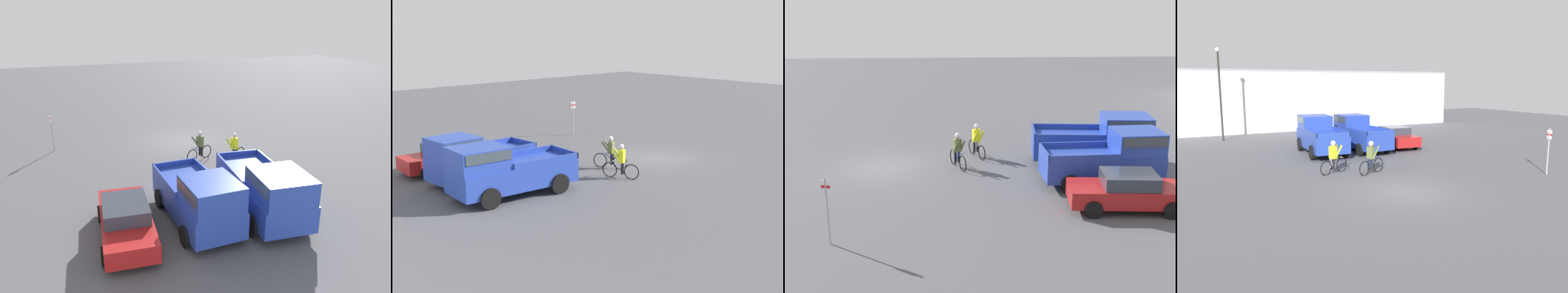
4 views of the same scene
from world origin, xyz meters
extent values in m
plane|color=#4C4C51|center=(0.00, 0.00, 0.00)|extent=(80.00, 80.00, 0.00)
cube|color=#233D9E|center=(-0.20, 9.80, 0.93)|extent=(2.52, 5.64, 1.04)
cube|color=#233D9E|center=(-0.07, 11.45, 1.92)|extent=(2.09, 2.34, 0.94)
cube|color=#333D47|center=(-0.07, 11.45, 2.12)|extent=(2.14, 2.17, 0.41)
cube|color=#233D9E|center=(-1.29, 8.79, 1.57)|extent=(0.34, 3.29, 0.25)
cube|color=#233D9E|center=(0.71, 8.63, 1.57)|extent=(0.34, 3.29, 0.25)
cube|color=#233D9E|center=(-0.42, 7.10, 1.57)|extent=(2.09, 0.25, 0.25)
cylinder|color=black|center=(-1.11, 11.59, 0.45)|extent=(0.29, 0.91, 0.90)
cylinder|color=black|center=(0.98, 11.42, 0.45)|extent=(0.29, 0.91, 0.90)
cylinder|color=black|center=(-1.38, 8.19, 0.45)|extent=(0.29, 0.91, 0.90)
cylinder|color=black|center=(0.70, 8.02, 0.45)|extent=(0.29, 0.91, 0.90)
cube|color=#233D9E|center=(2.60, 9.61, 0.87)|extent=(2.25, 5.14, 1.02)
cube|color=#233D9E|center=(2.53, 11.12, 1.86)|extent=(1.94, 2.10, 0.97)
cube|color=#333D47|center=(2.53, 11.12, 2.08)|extent=(2.00, 1.94, 0.42)
cube|color=#233D9E|center=(1.68, 8.56, 1.51)|extent=(0.22, 3.03, 0.25)
cube|color=#233D9E|center=(3.61, 8.65, 1.51)|extent=(0.22, 3.03, 0.25)
cube|color=#233D9E|center=(2.72, 7.13, 1.51)|extent=(2.01, 0.17, 0.25)
cylinder|color=black|center=(1.52, 11.13, 0.40)|extent=(0.26, 0.81, 0.80)
cylinder|color=black|center=(3.53, 11.22, 0.40)|extent=(0.26, 0.81, 0.80)
cylinder|color=black|center=(1.67, 8.00, 0.40)|extent=(0.26, 0.81, 0.80)
cylinder|color=black|center=(3.68, 8.10, 0.40)|extent=(0.26, 0.81, 0.80)
cube|color=maroon|center=(5.40, 9.97, 0.62)|extent=(2.09, 4.63, 0.67)
cube|color=#2D333D|center=(5.40, 9.97, 1.21)|extent=(1.75, 2.14, 0.51)
cylinder|color=black|center=(4.60, 11.47, 0.33)|extent=(0.22, 0.68, 0.67)
cylinder|color=black|center=(6.39, 11.35, 0.33)|extent=(0.22, 0.68, 0.67)
cylinder|color=black|center=(4.41, 8.59, 0.33)|extent=(0.22, 0.68, 0.67)
cylinder|color=black|center=(6.19, 8.47, 0.33)|extent=(0.22, 0.68, 0.67)
torus|color=black|center=(0.69, 3.70, 0.36)|extent=(0.72, 0.35, 0.77)
torus|color=black|center=(-0.32, 3.27, 0.36)|extent=(0.72, 0.35, 0.77)
cylinder|color=#233D9E|center=(0.19, 3.49, 0.55)|extent=(0.54, 0.26, 0.41)
cylinder|color=#233D9E|center=(0.19, 3.49, 0.76)|extent=(0.57, 0.27, 0.04)
cylinder|color=#233D9E|center=(0.01, 3.41, 0.55)|extent=(0.05, 0.05, 0.38)
cylinder|color=#233D9E|center=(0.56, 3.65, 0.79)|extent=(0.20, 0.43, 0.02)
cylinder|color=black|center=(0.05, 3.52, 0.50)|extent=(0.16, 0.16, 0.57)
cylinder|color=black|center=(0.12, 3.36, 0.50)|extent=(0.16, 0.16, 0.57)
cube|color=#5B6638|center=(0.14, 3.46, 1.09)|extent=(0.36, 0.43, 0.61)
cylinder|color=#5B6638|center=(0.27, 3.71, 1.09)|extent=(0.53, 0.30, 0.66)
cylinder|color=#5B6638|center=(0.41, 3.39, 1.09)|extent=(0.53, 0.30, 0.66)
sphere|color=tan|center=(0.16, 3.47, 1.50)|extent=(0.23, 0.23, 0.23)
sphere|color=silver|center=(0.16, 3.47, 1.56)|extent=(0.25, 0.25, 0.25)
torus|color=black|center=(-0.96, 4.66, 0.36)|extent=(0.72, 0.35, 0.77)
torus|color=black|center=(-1.99, 4.21, 0.36)|extent=(0.72, 0.35, 0.77)
cylinder|color=white|center=(-1.47, 4.43, 0.55)|extent=(0.55, 0.26, 0.41)
cylinder|color=white|center=(-1.47, 4.43, 0.76)|extent=(0.58, 0.28, 0.04)
cylinder|color=white|center=(-1.65, 4.36, 0.55)|extent=(0.05, 0.05, 0.38)
cylinder|color=white|center=(-1.09, 4.60, 0.79)|extent=(0.20, 0.43, 0.02)
cylinder|color=black|center=(-1.61, 4.47, 0.50)|extent=(0.16, 0.16, 0.57)
cylinder|color=black|center=(-1.54, 4.31, 0.50)|extent=(0.16, 0.16, 0.57)
cube|color=yellow|center=(-1.52, 4.41, 1.09)|extent=(0.36, 0.43, 0.62)
cylinder|color=yellow|center=(-1.39, 4.66, 1.09)|extent=(0.54, 0.30, 0.67)
cylinder|color=yellow|center=(-1.25, 4.34, 1.09)|extent=(0.54, 0.30, 0.67)
sphere|color=tan|center=(-1.50, 4.42, 1.51)|extent=(0.22, 0.22, 0.22)
sphere|color=silver|center=(-1.50, 4.42, 1.57)|extent=(0.24, 0.24, 0.24)
cylinder|color=#9E9EA3|center=(7.90, -0.78, 1.18)|extent=(0.06, 0.06, 2.36)
cube|color=white|center=(7.90, -0.78, 2.04)|extent=(0.07, 0.30, 0.45)
cube|color=red|center=(7.90, -0.78, 2.04)|extent=(0.08, 0.30, 0.10)
camera|label=1|loc=(7.06, 22.29, 7.93)|focal=35.00mm
camera|label=2|loc=(-19.01, 22.86, 7.29)|focal=50.00mm
camera|label=3|loc=(24.49, 3.51, 8.29)|focal=50.00mm
camera|label=4|loc=(-8.45, -13.31, 4.59)|focal=35.00mm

